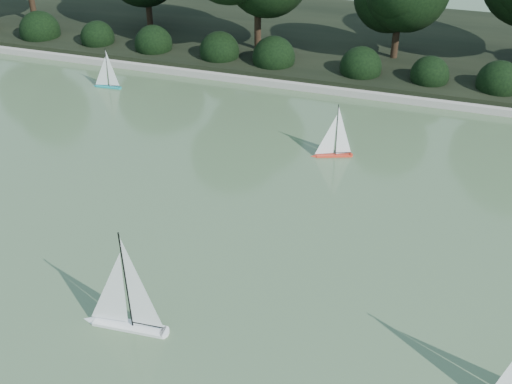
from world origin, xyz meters
TOP-DOWN VIEW (x-y plane):
  - ground at (0.00, 0.00)m, footprint 80.00×80.00m
  - pond_coping at (0.00, 9.00)m, footprint 40.00×0.35m
  - far_bank at (0.00, 13.00)m, footprint 40.00×8.00m
  - shrub_hedge at (0.00, 9.90)m, footprint 29.10×1.10m
  - sailboat_white_a at (-1.40, -0.72)m, footprint 1.40×0.31m
  - sailboat_orange at (0.43, 5.49)m, footprint 0.94×0.45m
  - sailboat_teal at (-6.25, 7.45)m, footprint 0.86×0.19m

SIDE VIEW (x-z plane):
  - ground at x=0.00m, z-range 0.00..0.00m
  - pond_coping at x=0.00m, z-range 0.00..0.18m
  - far_bank at x=0.00m, z-range 0.00..0.30m
  - sailboat_teal at x=-6.25m, z-range -0.40..0.77m
  - sailboat_orange at x=0.43m, z-range -0.45..0.86m
  - sailboat_white_a at x=-1.40m, z-range -0.66..1.26m
  - shrub_hedge at x=0.00m, z-range -0.10..1.00m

